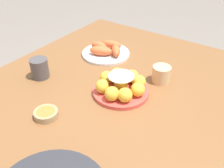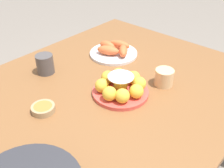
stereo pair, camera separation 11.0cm
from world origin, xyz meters
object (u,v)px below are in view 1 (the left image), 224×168
object	(u,v)px
cake_plate	(121,86)
sauce_bowl	(46,114)
seafood_platter	(106,51)
cup_far	(161,74)
dining_table	(104,105)
cup_near	(40,68)

from	to	relation	value
cake_plate	sauce_bowl	bearing A→B (deg)	-27.61
seafood_platter	sauce_bowl	bearing A→B (deg)	11.10
sauce_bowl	cup_far	size ratio (longest dim) A/B	1.12
dining_table	sauce_bowl	distance (m)	0.28
seafood_platter	cup_far	world-z (taller)	cup_far
cake_plate	seafood_platter	world-z (taller)	cake_plate
dining_table	seafood_platter	world-z (taller)	seafood_platter
cake_plate	sauce_bowl	xyz separation A→B (m)	(0.29, -0.15, -0.02)
cake_plate	seafood_platter	bearing A→B (deg)	-134.16
sauce_bowl	cake_plate	bearing A→B (deg)	152.39
seafood_platter	dining_table	bearing A→B (deg)	33.56
dining_table	seafood_platter	xyz separation A→B (m)	(-0.28, -0.18, 0.10)
cup_near	dining_table	bearing A→B (deg)	103.83
sauce_bowl	seafood_platter	size ratio (longest dim) A/B	0.36
seafood_platter	cup_far	size ratio (longest dim) A/B	3.10
seafood_platter	cup_near	world-z (taller)	cup_near
sauce_bowl	seafood_platter	world-z (taller)	seafood_platter
seafood_platter	cup_far	distance (m)	0.36
seafood_platter	cup_near	distance (m)	0.37
dining_table	cup_near	distance (m)	0.34
dining_table	cake_plate	xyz separation A→B (m)	(-0.03, 0.07, 0.12)
cake_plate	cup_near	distance (m)	0.39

